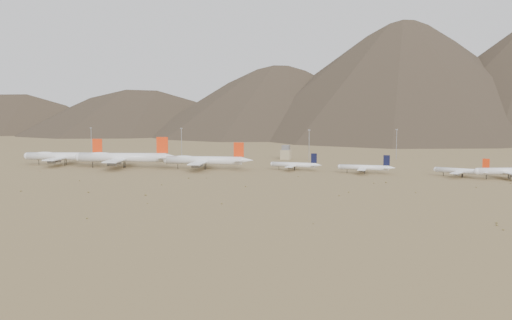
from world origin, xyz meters
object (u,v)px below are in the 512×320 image
(widebody_east, at_px, (204,160))
(narrowbody_a, at_px, (295,165))
(widebody_centre, at_px, (123,157))
(control_tower, at_px, (286,153))
(widebody_west, at_px, (64,156))
(narrowbody_b, at_px, (365,168))

(widebody_east, relative_size, narrowbody_a, 1.75)
(widebody_centre, bearing_deg, widebody_east, -7.63)
(widebody_centre, bearing_deg, control_tower, 32.50)
(widebody_west, distance_m, narrowbody_a, 176.28)
(narrowbody_a, relative_size, control_tower, 3.10)
(widebody_centre, relative_size, narrowbody_b, 1.96)
(widebody_east, xyz_separation_m, narrowbody_b, (111.65, 4.53, -2.61))
(narrowbody_a, bearing_deg, control_tower, 109.15)
(narrowbody_a, bearing_deg, widebody_west, -173.95)
(control_tower, bearing_deg, widebody_centre, -134.54)
(widebody_west, xyz_separation_m, widebody_east, (112.94, -0.27, -0.28))
(control_tower, bearing_deg, narrowbody_b, -50.69)
(narrowbody_b, bearing_deg, control_tower, 129.30)
(narrowbody_a, distance_m, control_tower, 86.82)
(widebody_centre, xyz_separation_m, control_tower, (98.46, 100.05, -2.45))
(widebody_east, relative_size, narrowbody_b, 1.71)
(widebody_west, relative_size, narrowbody_b, 1.76)
(widebody_centre, distance_m, narrowbody_b, 172.39)
(widebody_east, distance_m, narrowbody_a, 64.03)
(widebody_east, xyz_separation_m, control_tower, (38.06, 94.41, -1.37))
(widebody_west, height_order, control_tower, widebody_west)
(narrowbody_a, xyz_separation_m, control_tower, (-24.91, 83.16, 1.34))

